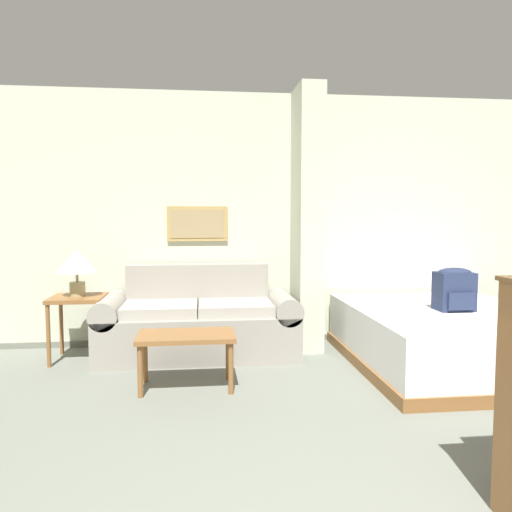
% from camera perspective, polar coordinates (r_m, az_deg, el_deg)
% --- Properties ---
extents(wall_back, '(6.51, 0.16, 2.60)m').
position_cam_1_polar(wall_back, '(5.29, 0.39, 4.16)').
color(wall_back, beige).
rests_on(wall_back, ground_plane).
extents(wall_partition_pillar, '(0.24, 0.55, 2.60)m').
position_cam_1_polar(wall_partition_pillar, '(5.03, 5.85, 4.18)').
color(wall_partition_pillar, beige).
rests_on(wall_partition_pillar, ground_plane).
extents(couch, '(1.89, 0.84, 0.85)m').
position_cam_1_polar(couch, '(4.87, -6.61, -7.53)').
color(couch, gray).
rests_on(couch, ground_plane).
extents(coffee_table, '(0.75, 0.43, 0.43)m').
position_cam_1_polar(coffee_table, '(3.94, -7.97, -9.58)').
color(coffee_table, brown).
rests_on(coffee_table, ground_plane).
extents(side_table, '(0.48, 0.48, 0.60)m').
position_cam_1_polar(side_table, '(4.91, -19.68, -5.45)').
color(side_table, brown).
rests_on(side_table, ground_plane).
extents(table_lamp, '(0.37, 0.37, 0.44)m').
position_cam_1_polar(table_lamp, '(4.86, -19.80, -0.75)').
color(table_lamp, tan).
rests_on(table_lamp, side_table).
extents(bed, '(1.62, 2.00, 0.51)m').
position_cam_1_polar(bed, '(4.81, 20.69, -8.60)').
color(bed, brown).
rests_on(bed, ground_plane).
extents(backpack, '(0.31, 0.25, 0.37)m').
position_cam_1_polar(backpack, '(4.67, 21.73, -3.46)').
color(backpack, '#232D4C').
rests_on(backpack, bed).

